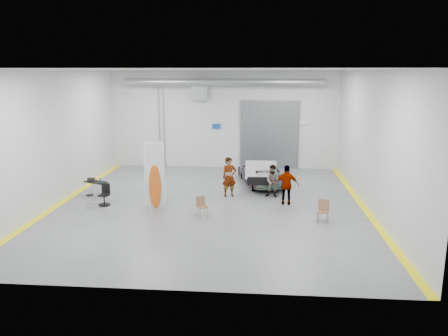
# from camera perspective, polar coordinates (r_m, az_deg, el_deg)

# --- Properties ---
(ground) EXTENTS (16.00, 16.00, 0.00)m
(ground) POSITION_cam_1_polar(r_m,az_deg,el_deg) (19.91, -1.79, -4.79)
(ground) COLOR slate
(ground) RESTS_ON ground
(room_shell) EXTENTS (14.02, 16.18, 6.01)m
(room_shell) POSITION_cam_1_polar(r_m,az_deg,el_deg) (21.28, -0.55, 7.54)
(room_shell) COLOR silver
(room_shell) RESTS_ON ground
(sedan_car) EXTENTS (2.83, 4.73, 1.28)m
(sedan_car) POSITION_cam_1_polar(r_m,az_deg,el_deg) (23.45, 4.81, -0.54)
(sedan_car) COLOR white
(sedan_car) RESTS_ON ground
(person_a) EXTENTS (0.82, 0.68, 1.91)m
(person_a) POSITION_cam_1_polar(r_m,az_deg,el_deg) (20.98, 0.69, -1.17)
(person_a) COLOR #977852
(person_a) RESTS_ON ground
(person_b) EXTENTS (0.86, 0.70, 1.59)m
(person_b) POSITION_cam_1_polar(r_m,az_deg,el_deg) (20.99, 6.46, -1.71)
(person_b) COLOR slate
(person_b) RESTS_ON ground
(person_c) EXTENTS (1.08, 0.50, 1.82)m
(person_c) POSITION_cam_1_polar(r_m,az_deg,el_deg) (19.88, 8.22, -2.22)
(person_c) COLOR #A55037
(person_c) RESTS_ON ground
(surfboard_display) EXTENTS (0.86, 0.42, 3.13)m
(surfboard_display) POSITION_cam_1_polar(r_m,az_deg,el_deg) (19.37, -9.23, -1.55)
(surfboard_display) COLOR white
(surfboard_display) RESTS_ON ground
(folding_chair_near) EXTENTS (0.54, 0.58, 0.84)m
(folding_chair_near) POSITION_cam_1_polar(r_m,az_deg,el_deg) (18.25, -2.85, -5.57)
(folding_chair_near) COLOR brown
(folding_chair_near) RESTS_ON ground
(folding_chair_far) EXTENTS (0.53, 0.55, 0.91)m
(folding_chair_far) POSITION_cam_1_polar(r_m,az_deg,el_deg) (17.93, 12.77, -6.13)
(folding_chair_far) COLOR brown
(folding_chair_far) RESTS_ON ground
(shop_stool) EXTENTS (0.34, 0.34, 0.67)m
(shop_stool) POSITION_cam_1_polar(r_m,az_deg,el_deg) (20.03, -17.07, -4.26)
(shop_stool) COLOR black
(shop_stool) RESTS_ON ground
(work_table) EXTENTS (1.24, 0.94, 0.90)m
(work_table) POSITION_cam_1_polar(r_m,az_deg,el_deg) (22.09, -16.57, -1.70)
(work_table) COLOR gray
(work_table) RESTS_ON ground
(office_chair) EXTENTS (0.52, 0.52, 0.97)m
(office_chair) POSITION_cam_1_polar(r_m,az_deg,el_deg) (20.45, -15.35, -3.53)
(office_chair) COLOR black
(office_chair) RESTS_ON ground
(trunk_lid) EXTENTS (1.50, 0.91, 0.04)m
(trunk_lid) POSITION_cam_1_polar(r_m,az_deg,el_deg) (21.39, 4.85, 0.00)
(trunk_lid) COLOR silver
(trunk_lid) RESTS_ON sedan_car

